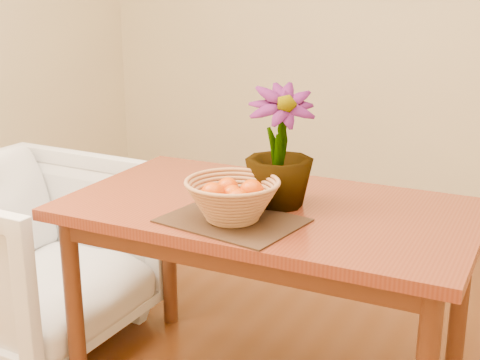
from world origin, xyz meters
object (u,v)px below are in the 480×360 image
at_px(table, 269,228).
at_px(potted_plant, 280,147).
at_px(wicker_basket, 232,201).
at_px(armchair, 30,247).

xyz_separation_m(table, potted_plant, (0.03, 0.00, 0.29)).
height_order(wicker_basket, armchair, wicker_basket).
distance_m(table, armchair, 1.09).
relative_size(table, wicker_basket, 4.58).
xyz_separation_m(wicker_basket, armchair, (-1.03, 0.15, -0.40)).
bearing_deg(potted_plant, wicker_basket, -141.58).
bearing_deg(potted_plant, table, 154.59).
bearing_deg(wicker_basket, table, 79.97).
xyz_separation_m(potted_plant, armchair, (-1.10, -0.06, -0.53)).
height_order(table, wicker_basket, wicker_basket).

